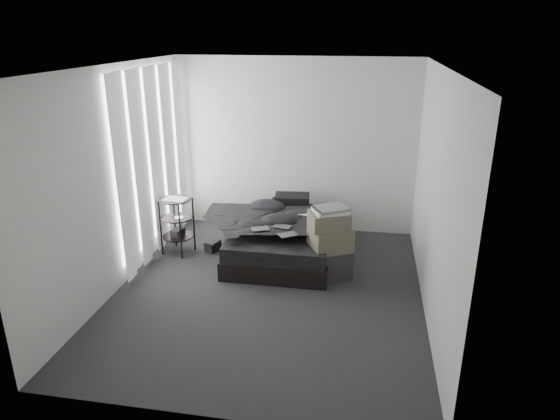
% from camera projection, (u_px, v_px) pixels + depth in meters
% --- Properties ---
extents(floor, '(3.60, 4.20, 0.01)m').
position_uv_depth(floor, '(268.00, 291.00, 5.98)').
color(floor, '#29292B').
rests_on(floor, ground).
extents(ceiling, '(3.60, 4.20, 0.01)m').
position_uv_depth(ceiling, '(266.00, 66.00, 5.08)').
color(ceiling, white).
rests_on(ceiling, ground).
extents(wall_back, '(3.60, 0.01, 2.60)m').
position_uv_depth(wall_back, '(295.00, 146.00, 7.47)').
color(wall_back, silver).
rests_on(wall_back, ground).
extents(wall_front, '(3.60, 0.01, 2.60)m').
position_uv_depth(wall_front, '(210.00, 275.00, 3.59)').
color(wall_front, silver).
rests_on(wall_front, ground).
extents(wall_left, '(0.01, 4.20, 2.60)m').
position_uv_depth(wall_left, '(117.00, 180.00, 5.82)').
color(wall_left, silver).
rests_on(wall_left, ground).
extents(wall_right, '(0.01, 4.20, 2.60)m').
position_uv_depth(wall_right, '(435.00, 197.00, 5.24)').
color(wall_right, silver).
rests_on(wall_right, ground).
extents(window_left, '(0.02, 2.00, 2.30)m').
position_uv_depth(window_left, '(150.00, 157.00, 6.64)').
color(window_left, white).
rests_on(window_left, wall_left).
extents(curtain_left, '(0.06, 2.12, 2.48)m').
position_uv_depth(curtain_left, '(154.00, 162.00, 6.65)').
color(curtain_left, white).
rests_on(curtain_left, wall_left).
extents(bed, '(1.35, 1.78, 0.24)m').
position_uv_depth(bed, '(283.00, 248.00, 6.87)').
color(bed, black).
rests_on(bed, floor).
extents(mattress, '(1.30, 1.73, 0.19)m').
position_uv_depth(mattress, '(283.00, 233.00, 6.80)').
color(mattress, black).
rests_on(mattress, bed).
extents(duvet, '(1.31, 1.52, 0.21)m').
position_uv_depth(duvet, '(283.00, 221.00, 6.69)').
color(duvet, black).
rests_on(duvet, mattress).
extents(pillow_lower, '(0.54, 0.36, 0.12)m').
position_uv_depth(pillow_lower, '(288.00, 205.00, 7.39)').
color(pillow_lower, black).
rests_on(pillow_lower, mattress).
extents(pillow_upper, '(0.54, 0.40, 0.11)m').
position_uv_depth(pillow_upper, '(292.00, 199.00, 7.33)').
color(pillow_upper, black).
rests_on(pillow_upper, pillow_lower).
extents(laptop, '(0.33, 0.26, 0.02)m').
position_uv_depth(laptop, '(308.00, 212.00, 6.68)').
color(laptop, silver).
rests_on(laptop, duvet).
extents(comic_a, '(0.26, 0.22, 0.01)m').
position_uv_depth(comic_a, '(260.00, 224.00, 6.29)').
color(comic_a, black).
rests_on(comic_a, duvet).
extents(comic_b, '(0.25, 0.19, 0.01)m').
position_uv_depth(comic_b, '(282.00, 221.00, 6.37)').
color(comic_b, black).
rests_on(comic_b, duvet).
extents(comic_c, '(0.27, 0.25, 0.01)m').
position_uv_depth(comic_c, '(288.00, 229.00, 6.11)').
color(comic_c, black).
rests_on(comic_c, duvet).
extents(side_stand, '(0.52, 0.52, 0.78)m').
position_uv_depth(side_stand, '(177.00, 226.00, 6.89)').
color(side_stand, black).
rests_on(side_stand, floor).
extents(papers, '(0.32, 0.24, 0.02)m').
position_uv_depth(papers, '(175.00, 199.00, 6.74)').
color(papers, white).
rests_on(papers, side_stand).
extents(floor_books, '(0.22, 0.25, 0.15)m').
position_uv_depth(floor_books, '(213.00, 246.00, 7.05)').
color(floor_books, black).
rests_on(floor_books, floor).
extents(box_lower, '(0.63, 0.58, 0.38)m').
position_uv_depth(box_lower, '(328.00, 263.00, 6.27)').
color(box_lower, black).
rests_on(box_lower, floor).
extents(box_mid, '(0.60, 0.56, 0.29)m').
position_uv_depth(box_mid, '(330.00, 239.00, 6.14)').
color(box_mid, '#575245').
rests_on(box_mid, box_lower).
extents(box_upper, '(0.56, 0.51, 0.20)m').
position_uv_depth(box_upper, '(329.00, 220.00, 6.06)').
color(box_upper, '#575245').
rests_on(box_upper, box_mid).
extents(art_book_white, '(0.48, 0.45, 0.04)m').
position_uv_depth(art_book_white, '(330.00, 211.00, 6.02)').
color(art_book_white, silver).
rests_on(art_book_white, box_upper).
extents(art_book_snake, '(0.48, 0.45, 0.04)m').
position_uv_depth(art_book_snake, '(331.00, 208.00, 6.00)').
color(art_book_snake, silver).
rests_on(art_book_snake, art_book_white).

